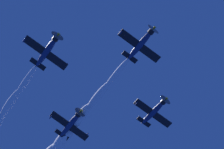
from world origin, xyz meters
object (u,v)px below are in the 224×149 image
object	(u,v)px
airplane_slot_tail	(71,124)
airplane_right_wingman	(47,51)
airplane_lead	(141,44)
airplane_left_wingman	(154,111)

from	to	relation	value
airplane_slot_tail	airplane_right_wingman	bearing A→B (deg)	178.41
airplane_lead	airplane_right_wingman	distance (m)	17.00
airplane_lead	airplane_slot_tail	distance (m)	21.85
airplane_left_wingman	airplane_slot_tail	world-z (taller)	airplane_left_wingman
airplane_lead	airplane_right_wingman	bearing A→B (deg)	96.80
airplane_left_wingman	airplane_right_wingman	size ratio (longest dim) A/B	1.00
airplane_right_wingman	airplane_left_wingman	bearing A→B (deg)	-46.12
airplane_right_wingman	airplane_slot_tail	size ratio (longest dim) A/B	1.00
airplane_left_wingman	airplane_right_wingman	bearing A→B (deg)	133.88
airplane_lead	airplane_right_wingman	world-z (taller)	airplane_lead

